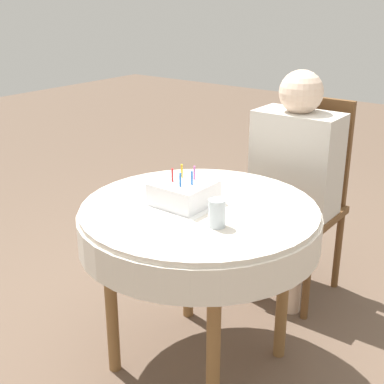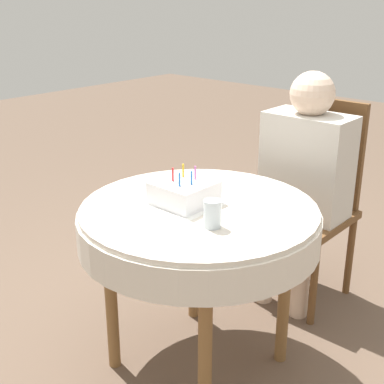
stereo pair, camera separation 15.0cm
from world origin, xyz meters
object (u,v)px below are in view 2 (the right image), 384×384
object	(u,v)px
chair	(312,196)
person	(304,168)
drinking_glass	(212,214)
birthday_cake	(184,192)

from	to	relation	value
chair	person	bearing A→B (deg)	-90.00
person	drinking_glass	size ratio (longest dim) A/B	11.59
birthday_cake	chair	bearing A→B (deg)	84.29
birthday_cake	drinking_glass	xyz separation A→B (m)	(0.22, -0.10, 0.00)
chair	person	size ratio (longest dim) A/B	0.87
chair	drinking_glass	xyz separation A→B (m)	(0.14, -0.95, 0.24)
chair	birthday_cake	xyz separation A→B (m)	(-0.09, -0.86, 0.24)
person	drinking_glass	xyz separation A→B (m)	(0.14, -0.85, 0.07)
chair	birthday_cake	size ratio (longest dim) A/B	4.81
person	birthday_cake	world-z (taller)	person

